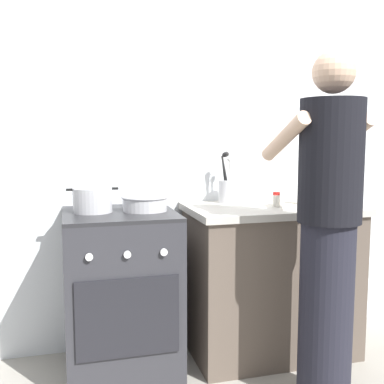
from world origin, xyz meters
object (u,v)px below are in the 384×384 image
utensil_crock (227,189)px  oil_bottle (305,189)px  person (328,230)px  mixing_bowl (145,202)px  spice_bottle (276,200)px  pot (93,200)px  stove_range (121,292)px

utensil_crock → oil_bottle: (0.44, -0.18, 0.01)m
person → mixing_bowl: bearing=144.0°
spice_bottle → oil_bottle: 0.23m
pot → oil_bottle: size_ratio=1.20×
spice_bottle → person: person is taller
pot → oil_bottle: bearing=-1.0°
utensil_crock → person: bearing=-71.8°
mixing_bowl → oil_bottle: 0.98m
stove_range → mixing_bowl: bearing=3.1°
pot → spice_bottle: bearing=-4.3°
stove_range → oil_bottle: oil_bottle is taller
utensil_crock → pot: bearing=-169.0°
person → oil_bottle: bearing=71.8°
person → spice_bottle: bearing=92.8°
stove_range → pot: pot is taller
oil_bottle → person: 0.62m
mixing_bowl → spice_bottle: spice_bottle is taller
mixing_bowl → oil_bottle: (0.98, -0.00, 0.05)m
stove_range → person: 1.16m
stove_range → spice_bottle: spice_bottle is taller
pot → mixing_bowl: 0.28m
mixing_bowl → spice_bottle: 0.76m
oil_bottle → person: size_ratio=0.13×
stove_range → pot: bearing=168.5°
mixing_bowl → oil_bottle: size_ratio=1.13×
stove_range → mixing_bowl: (0.14, 0.01, 0.50)m
stove_range → spice_bottle: bearing=-3.2°
mixing_bowl → spice_bottle: (0.76, -0.06, -0.00)m
utensil_crock → oil_bottle: 0.47m
stove_range → utensil_crock: utensil_crock is taller
spice_bottle → utensil_crock: bearing=133.1°
mixing_bowl → spice_bottle: size_ratio=2.95×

